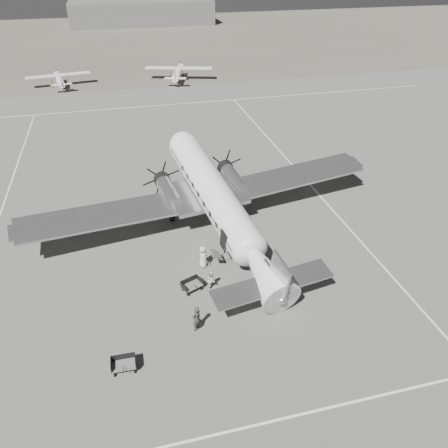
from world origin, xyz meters
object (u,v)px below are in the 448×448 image
at_px(baggage_cart_near, 192,285).
at_px(ground_crew, 197,319).
at_px(dc3_airliner, 218,203).
at_px(light_plane_right, 179,73).
at_px(ramp_agent, 212,280).
at_px(passenger, 203,257).
at_px(baggage_cart_far, 124,365).
at_px(hangar_main, 142,13).
at_px(light_plane_left, 59,80).

height_order(baggage_cart_near, ground_crew, ground_crew).
distance_m(dc3_airliner, light_plane_right, 49.98).
height_order(ramp_agent, passenger, passenger).
xyz_separation_m(light_plane_right, ground_crew, (-8.50, -60.17, -0.32)).
relative_size(baggage_cart_far, ramp_agent, 0.99).
bearing_deg(passenger, baggage_cart_far, 125.39).
xyz_separation_m(ramp_agent, passenger, (-0.09, 2.58, 0.16)).
xyz_separation_m(hangar_main, light_plane_left, (-20.20, -65.56, -2.18)).
xyz_separation_m(baggage_cart_near, baggage_cart_far, (-5.12, -5.89, -0.00)).
xyz_separation_m(light_plane_left, baggage_cart_far, (7.30, -63.22, -0.70)).
distance_m(baggage_cart_far, ground_crew, 5.19).
bearing_deg(light_plane_right, dc3_airliner, -78.98).
distance_m(light_plane_left, baggage_cart_near, 58.67).
distance_m(baggage_cart_far, passenger, 10.55).
relative_size(hangar_main, ramp_agent, 27.69).
bearing_deg(baggage_cart_near, ramp_agent, -27.68).
height_order(light_plane_left, ramp_agent, light_plane_left).
distance_m(light_plane_left, baggage_cart_far, 63.65).
height_order(dc3_airliner, ramp_agent, dc3_airliner).
relative_size(light_plane_right, ground_crew, 6.46).
bearing_deg(passenger, light_plane_right, -24.10).
height_order(hangar_main, light_plane_right, hangar_main).
bearing_deg(ground_crew, light_plane_right, -130.79).
distance_m(dc3_airliner, ground_crew, 11.33).
bearing_deg(light_plane_left, light_plane_right, -11.59).
xyz_separation_m(light_plane_left, passenger, (13.74, -54.89, -0.20)).
xyz_separation_m(light_plane_right, ramp_agent, (-6.70, -56.48, -0.51)).
xyz_separation_m(baggage_cart_near, ramp_agent, (1.42, -0.13, 0.33)).
height_order(baggage_cart_near, ramp_agent, ramp_agent).
relative_size(light_plane_right, passenger, 6.61).
relative_size(baggage_cart_near, baggage_cart_far, 1.00).
relative_size(dc3_airliner, passenger, 17.31).
bearing_deg(ramp_agent, ground_crew, 179.17).
distance_m(light_plane_right, passenger, 54.33).
bearing_deg(ground_crew, baggage_cart_far, -9.08).
bearing_deg(passenger, hangar_main, -19.99).
bearing_deg(ramp_agent, dc3_airliner, 7.80).
height_order(light_plane_right, ground_crew, light_plane_right).
height_order(ground_crew, ramp_agent, ground_crew).
xyz_separation_m(hangar_main, ground_crew, (-8.17, -126.71, -2.36)).
height_order(light_plane_right, ramp_agent, light_plane_right).
distance_m(hangar_main, ground_crew, 126.99).
height_order(baggage_cart_far, passenger, passenger).
height_order(dc3_airliner, passenger, dc3_airliner).
height_order(light_plane_right, passenger, light_plane_right).
distance_m(hangar_main, baggage_cart_far, 129.46).
xyz_separation_m(light_plane_right, passenger, (-6.79, -53.91, -0.34)).
bearing_deg(hangar_main, baggage_cart_near, -93.63).
relative_size(baggage_cart_near, passenger, 0.82).
relative_size(light_plane_right, ramp_agent, 8.03).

